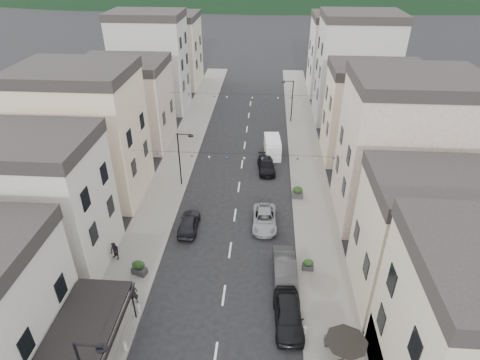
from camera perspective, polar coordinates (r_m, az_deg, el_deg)
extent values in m
cube|color=slate|center=(48.37, -8.54, 3.17)|extent=(4.00, 76.00, 0.12)
cube|color=slate|center=(47.54, 9.44, 2.56)|extent=(4.00, 76.00, 0.12)
cube|color=black|center=(26.24, -21.51, -19.00)|extent=(3.60, 7.50, 0.15)
cube|color=black|center=(25.97, -17.45, -20.36)|extent=(0.34, 7.50, 0.99)
cylinder|color=black|center=(28.91, -14.95, -16.42)|extent=(0.10, 0.10, 3.20)
cube|color=beige|center=(34.04, -27.03, -3.55)|extent=(10.00, 7.00, 10.00)
cube|color=#262323|center=(31.58, -29.38, 4.73)|extent=(10.20, 7.14, 1.00)
cube|color=beige|center=(41.21, -21.04, 5.43)|extent=(10.00, 8.00, 12.00)
cube|color=#262323|center=(39.07, -22.86, 14.02)|extent=(10.20, 8.16, 1.00)
cube|color=#AA948A|center=(51.89, -15.75, 10.00)|extent=(10.00, 8.00, 9.50)
cube|color=#262323|center=(50.34, -16.62, 15.56)|extent=(10.20, 8.16, 1.00)
cube|color=#AEAEA9|center=(62.24, -12.54, 15.56)|extent=(10.00, 7.00, 13.00)
cube|color=#262323|center=(60.83, -13.34, 21.90)|extent=(10.20, 7.14, 1.00)
cube|color=#BDB396|center=(73.72, -9.96, 17.38)|extent=(10.00, 9.00, 11.00)
cube|color=#262323|center=(72.58, -10.41, 21.97)|extent=(10.20, 9.18, 1.00)
cube|color=#BDB396|center=(30.51, 26.26, -8.73)|extent=(10.00, 7.00, 9.00)
cube|color=#262323|center=(27.87, 28.61, -0.72)|extent=(10.20, 7.14, 1.00)
cube|color=#AA948A|center=(37.48, 22.06, 3.09)|extent=(10.00, 8.00, 12.50)
cube|color=#262323|center=(35.10, 24.26, 12.84)|extent=(10.20, 8.16, 1.00)
cube|color=beige|center=(48.48, 18.12, 8.46)|extent=(10.00, 7.00, 10.00)
cube|color=#262323|center=(46.79, 19.23, 14.66)|extent=(10.20, 7.14, 1.00)
cube|color=#AEAEA9|center=(59.03, 16.02, 14.53)|extent=(10.00, 8.00, 13.50)
cube|color=#262323|center=(57.53, 17.12, 21.43)|extent=(10.20, 8.16, 1.00)
cube|color=beige|center=(70.69, 14.20, 16.55)|extent=(10.00, 9.00, 11.50)
cube|color=#262323|center=(69.48, 14.90, 21.52)|extent=(10.20, 9.18, 1.00)
cylinder|color=black|center=(26.58, 14.47, -23.14)|extent=(0.06, 0.06, 2.30)
cone|color=black|center=(25.71, 14.82, -21.69)|extent=(2.50, 2.50, 0.55)
cylinder|color=black|center=(21.78, -20.80, -21.13)|extent=(1.40, 0.10, 0.10)
cylinder|color=black|center=(21.67, -19.04, -21.68)|extent=(0.56, 0.56, 0.08)
cylinder|color=black|center=(41.55, -8.60, 2.83)|extent=(0.14, 0.14, 6.00)
cylinder|color=black|center=(40.13, -7.94, 6.45)|extent=(1.40, 0.10, 0.10)
cylinder|color=black|center=(40.07, -7.01, 6.25)|extent=(0.56, 0.56, 0.08)
cylinder|color=black|center=(57.18, 7.41, 10.97)|extent=(0.14, 0.14, 6.00)
cylinder|color=black|center=(56.22, 6.89, 13.78)|extent=(1.40, 0.10, 0.10)
cylinder|color=black|center=(56.24, 6.20, 13.66)|extent=(0.56, 0.56, 0.08)
cylinder|color=gray|center=(28.28, -15.97, -21.73)|extent=(0.26, 0.26, 0.60)
cylinder|color=gray|center=(30.05, -14.15, -17.28)|extent=(0.26, 0.26, 0.60)
cylinder|color=gray|center=(28.39, 9.26, -20.33)|extent=(0.26, 0.26, 0.60)
cylinder|color=black|center=(35.78, -0.65, 3.75)|extent=(19.00, 0.02, 0.02)
cone|color=beige|center=(37.53, -14.05, 3.82)|extent=(0.28, 0.28, 0.24)
cone|color=navy|center=(37.12, -11.70, 3.65)|extent=(0.28, 0.28, 0.24)
cone|color=beige|center=(36.77, -9.30, 3.49)|extent=(0.28, 0.28, 0.24)
cone|color=navy|center=(36.48, -6.87, 3.34)|extent=(0.28, 0.28, 0.24)
cone|color=beige|center=(36.24, -4.40, 3.21)|extent=(0.28, 0.28, 0.24)
cone|color=navy|center=(36.07, -1.90, 3.10)|extent=(0.28, 0.28, 0.24)
cone|color=beige|center=(35.95, 0.61, 3.02)|extent=(0.28, 0.28, 0.24)
cone|color=navy|center=(35.89, 3.14, 2.96)|extent=(0.28, 0.28, 0.24)
cone|color=beige|center=(35.89, 5.67, 2.93)|extent=(0.28, 0.28, 0.24)
cone|color=navy|center=(35.96, 8.20, 2.92)|extent=(0.28, 0.28, 0.24)
cone|color=beige|center=(36.08, 10.72, 2.93)|extent=(0.28, 0.28, 0.24)
cone|color=navy|center=(36.27, 13.22, 2.94)|extent=(0.28, 0.28, 0.24)
cylinder|color=black|center=(50.49, 0.85, 12.10)|extent=(19.00, 0.02, 0.02)
cone|color=beige|center=(51.75, -9.04, 11.98)|extent=(0.28, 0.28, 0.24)
cone|color=navy|center=(51.45, -7.27, 11.90)|extent=(0.28, 0.28, 0.24)
cone|color=beige|center=(51.20, -5.49, 11.81)|extent=(0.28, 0.28, 0.24)
cone|color=navy|center=(50.99, -3.69, 11.73)|extent=(0.28, 0.28, 0.24)
cone|color=beige|center=(50.82, -1.88, 11.66)|extent=(0.28, 0.28, 0.24)
cone|color=navy|center=(50.70, -0.07, 11.60)|extent=(0.28, 0.28, 0.24)
cone|color=beige|center=(50.61, 1.76, 11.55)|extent=(0.28, 0.28, 0.24)
cone|color=navy|center=(50.57, 3.59, 11.52)|extent=(0.28, 0.28, 0.24)
cone|color=beige|center=(50.57, 5.42, 11.49)|extent=(0.28, 0.28, 0.24)
cone|color=navy|center=(50.62, 7.25, 11.48)|extent=(0.28, 0.28, 0.24)
cone|color=beige|center=(50.71, 9.08, 11.47)|extent=(0.28, 0.28, 0.24)
cone|color=navy|center=(50.84, 10.90, 11.46)|extent=(0.28, 0.28, 0.24)
imported|color=black|center=(28.54, 6.89, -18.47)|extent=(2.18, 4.84, 1.61)
imported|color=#2F2F31|center=(31.56, 6.38, -12.44)|extent=(1.92, 4.88, 1.58)
imported|color=gray|center=(36.54, 3.50, -5.56)|extent=(2.26, 4.73, 1.30)
imported|color=black|center=(45.05, 3.74, 2.09)|extent=(2.26, 4.57, 1.28)
imported|color=black|center=(36.20, -7.30, -6.09)|extent=(1.73, 4.16, 1.41)
cube|color=white|center=(48.56, 4.62, 4.72)|extent=(2.12, 4.65, 1.89)
cube|color=white|center=(47.62, 4.71, 5.49)|extent=(1.96, 3.14, 0.47)
cylinder|color=black|center=(47.27, 3.82, 3.14)|extent=(0.28, 0.68, 0.66)
cylinder|color=black|center=(47.40, 5.64, 3.14)|extent=(0.28, 0.68, 0.66)
cylinder|color=black|center=(50.30, 3.59, 4.96)|extent=(0.28, 0.68, 0.66)
cylinder|color=black|center=(50.42, 5.31, 4.95)|extent=(0.28, 0.68, 0.66)
imported|color=black|center=(30.32, -14.88, -15.34)|extent=(0.71, 0.56, 1.70)
imported|color=black|center=(34.15, -17.38, -9.64)|extent=(0.99, 0.91, 1.63)
cube|color=#2C2C2E|center=(31.01, -18.24, -16.28)|extent=(1.19, 0.87, 0.53)
ellipsoid|color=black|center=(30.60, -18.43, -15.52)|extent=(0.94, 0.60, 0.68)
cube|color=#303032|center=(32.72, -14.12, -12.42)|extent=(1.27, 0.94, 0.57)
ellipsoid|color=black|center=(32.30, -14.26, -11.61)|extent=(1.00, 0.64, 0.73)
cube|color=#323335|center=(28.24, 12.97, -21.44)|extent=(0.99, 0.56, 0.49)
ellipsoid|color=black|center=(27.82, 13.11, -20.75)|extent=(0.87, 0.55, 0.63)
cube|color=#28282A|center=(32.60, 9.62, -12.12)|extent=(0.92, 0.54, 0.45)
ellipsoid|color=black|center=(32.27, 9.69, -11.49)|extent=(0.78, 0.50, 0.57)
cube|color=#323335|center=(40.59, 8.14, -2.13)|extent=(1.18, 0.69, 0.57)
ellipsoid|color=black|center=(40.25, 8.20, -1.38)|extent=(1.00, 0.64, 0.73)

